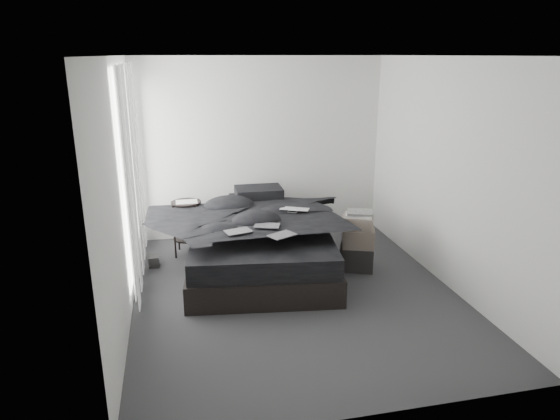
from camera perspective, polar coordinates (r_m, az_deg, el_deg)
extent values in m
cube|color=#353538|center=(5.80, 1.72, -9.42)|extent=(3.60, 4.20, 0.01)
cube|color=white|center=(5.18, 1.99, 17.21)|extent=(3.60, 4.20, 0.01)
cube|color=silver|center=(7.35, -2.19, 7.06)|extent=(3.60, 0.01, 2.60)
cube|color=silver|center=(3.45, 10.45, -5.34)|extent=(3.60, 0.01, 2.60)
cube|color=silver|center=(5.21, -17.72, 1.94)|extent=(0.01, 4.20, 2.60)
cube|color=silver|center=(6.03, 18.70, 3.87)|extent=(0.01, 4.20, 2.60)
cube|color=white|center=(6.07, -16.90, 4.61)|extent=(0.02, 2.00, 2.30)
cube|color=white|center=(6.08, -16.37, 4.00)|extent=(0.06, 2.12, 2.48)
cube|color=black|center=(6.34, -2.21, -5.47)|extent=(1.99, 2.47, 0.31)
cube|color=black|center=(6.24, -2.24, -3.14)|extent=(1.92, 2.40, 0.24)
imported|color=black|center=(6.10, -2.24, -1.09)|extent=(1.91, 2.14, 0.26)
cube|color=black|center=(7.01, -3.07, 0.88)|extent=(0.74, 0.55, 0.15)
cube|color=black|center=(6.95, -2.45, 2.02)|extent=(0.65, 0.46, 0.14)
imported|color=silver|center=(6.19, 1.56, 0.62)|extent=(0.43, 0.37, 0.03)
cube|color=black|center=(5.53, -4.82, -1.63)|extent=(0.32, 0.25, 0.01)
cube|color=black|center=(5.69, -1.51, -0.94)|extent=(0.33, 0.27, 0.01)
cube|color=black|center=(5.39, 0.24, -1.93)|extent=(0.34, 0.30, 0.01)
cylinder|color=black|center=(6.86, -10.53, -2.07)|extent=(0.46, 0.46, 0.73)
cube|color=white|center=(6.73, -10.63, 0.90)|extent=(0.28, 0.21, 0.01)
cube|color=black|center=(6.66, -14.23, -5.71)|extent=(0.14, 0.19, 0.13)
cube|color=black|center=(6.42, 8.75, -5.36)|extent=(0.51, 0.46, 0.31)
cube|color=#685C52|center=(6.32, 8.94, -3.12)|extent=(0.47, 0.42, 0.24)
cube|color=#685C52|center=(6.26, 8.86, -1.36)|extent=(0.47, 0.43, 0.16)
cube|color=silver|center=(6.23, 8.99, -0.52)|extent=(0.39, 0.36, 0.03)
cube|color=silver|center=(6.21, 9.08, -0.28)|extent=(0.37, 0.32, 0.03)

